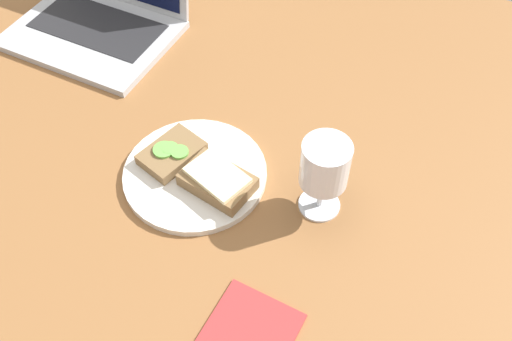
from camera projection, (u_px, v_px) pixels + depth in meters
The scene contains 7 objects.
wooden_table at pixel (207, 181), 92.69cm from camera, with size 140.00×140.00×3.00cm, color brown.
plate at pixel (195, 174), 90.93cm from camera, with size 22.92×22.92×1.20cm, color silver.
sandwich_with_cheese at pixel (218, 180), 87.49cm from camera, with size 11.79×8.71×3.10cm.
sandwich_with_cucumber at pixel (172, 153), 91.46cm from camera, with size 9.11×11.23×2.37cm.
wine_glass at pixel (325, 168), 80.60cm from camera, with size 7.13×7.13×13.66cm.
laptop at pixel (101, 9), 112.85cm from camera, with size 31.24×26.15×19.21cm.
napkin at pixel (249, 333), 74.66cm from camera, with size 11.39×11.79×0.40cm, color #B23333.
Camera 1 is at (32.54, -47.20, 74.80)cm, focal length 40.00 mm.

